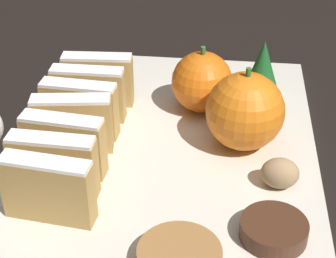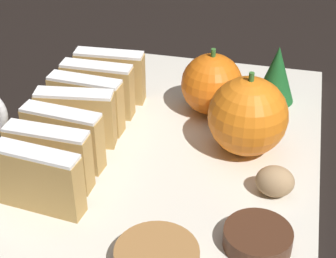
# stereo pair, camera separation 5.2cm
# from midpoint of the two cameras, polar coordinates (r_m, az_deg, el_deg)

# --- Properties ---
(ground_plane) EXTENTS (6.00, 6.00, 0.00)m
(ground_plane) POSITION_cam_midpoint_polar(r_m,az_deg,el_deg) (0.55, -2.74, -3.76)
(ground_plane) COLOR black
(serving_platter) EXTENTS (0.29, 0.42, 0.01)m
(serving_platter) POSITION_cam_midpoint_polar(r_m,az_deg,el_deg) (0.54, -2.76, -3.25)
(serving_platter) COLOR silver
(serving_platter) RESTS_ON ground_plane
(stollen_slice_front) EXTENTS (0.08, 0.03, 0.06)m
(stollen_slice_front) POSITION_cam_midpoint_polar(r_m,az_deg,el_deg) (0.47, -15.26, -6.05)
(stollen_slice_front) COLOR tan
(stollen_slice_front) RESTS_ON serving_platter
(stollen_slice_second) EXTENTS (0.08, 0.02, 0.06)m
(stollen_slice_second) POSITION_cam_midpoint_polar(r_m,az_deg,el_deg) (0.49, -14.56, -3.74)
(stollen_slice_second) COLOR tan
(stollen_slice_second) RESTS_ON serving_platter
(stollen_slice_third) EXTENTS (0.08, 0.03, 0.06)m
(stollen_slice_third) POSITION_cam_midpoint_polar(r_m,az_deg,el_deg) (0.52, -13.41, -1.69)
(stollen_slice_third) COLOR tan
(stollen_slice_third) RESTS_ON serving_platter
(stollen_slice_fourth) EXTENTS (0.08, 0.03, 0.06)m
(stollen_slice_fourth) POSITION_cam_midpoint_polar(r_m,az_deg,el_deg) (0.54, -12.53, 0.20)
(stollen_slice_fourth) COLOR tan
(stollen_slice_fourth) RESTS_ON serving_platter
(stollen_slice_fifth) EXTENTS (0.08, 0.02, 0.06)m
(stollen_slice_fifth) POSITION_cam_midpoint_polar(r_m,az_deg,el_deg) (0.57, -11.57, 1.91)
(stollen_slice_fifth) COLOR tan
(stollen_slice_fifth) RESTS_ON serving_platter
(stollen_slice_sixth) EXTENTS (0.08, 0.02, 0.06)m
(stollen_slice_sixth) POSITION_cam_midpoint_polar(r_m,az_deg,el_deg) (0.59, -10.61, 3.47)
(stollen_slice_sixth) COLOR tan
(stollen_slice_sixth) RESTS_ON serving_platter
(stollen_slice_back) EXTENTS (0.08, 0.02, 0.06)m
(stollen_slice_back) POSITION_cam_midpoint_polar(r_m,az_deg,el_deg) (0.62, -9.55, 4.90)
(stollen_slice_back) COLOR tan
(stollen_slice_back) RESTS_ON serving_platter
(orange_near) EXTENTS (0.07, 0.07, 0.07)m
(orange_near) POSITION_cam_midpoint_polar(r_m,az_deg,el_deg) (0.60, 0.96, 4.73)
(orange_near) COLOR orange
(orange_near) RESTS_ON serving_platter
(orange_far) EXTENTS (0.08, 0.08, 0.08)m
(orange_far) POSITION_cam_midpoint_polar(r_m,az_deg,el_deg) (0.54, 5.08, 1.72)
(orange_far) COLOR orange
(orange_far) RESTS_ON serving_platter
(walnut) EXTENTS (0.03, 0.03, 0.03)m
(walnut) POSITION_cam_midpoint_polar(r_m,az_deg,el_deg) (0.50, 8.38, -4.57)
(walnut) COLOR tan
(walnut) RESTS_ON serving_platter
(chocolate_cookie) EXTENTS (0.05, 0.05, 0.02)m
(chocolate_cookie) POSITION_cam_midpoint_polar(r_m,az_deg,el_deg) (0.45, 7.41, -10.27)
(chocolate_cookie) COLOR #472819
(chocolate_cookie) RESTS_ON serving_platter
(gingerbread_cookie) EXTENTS (0.06, 0.06, 0.02)m
(gingerbread_cookie) POSITION_cam_midpoint_polar(r_m,az_deg,el_deg) (0.43, -2.42, -13.08)
(gingerbread_cookie) COLOR #A3703D
(gingerbread_cookie) RESTS_ON serving_platter
(evergreen_sprig) EXTENTS (0.04, 0.04, 0.07)m
(evergreen_sprig) POSITION_cam_midpoint_polar(r_m,az_deg,el_deg) (0.63, 7.24, 6.08)
(evergreen_sprig) COLOR #195623
(evergreen_sprig) RESTS_ON serving_platter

